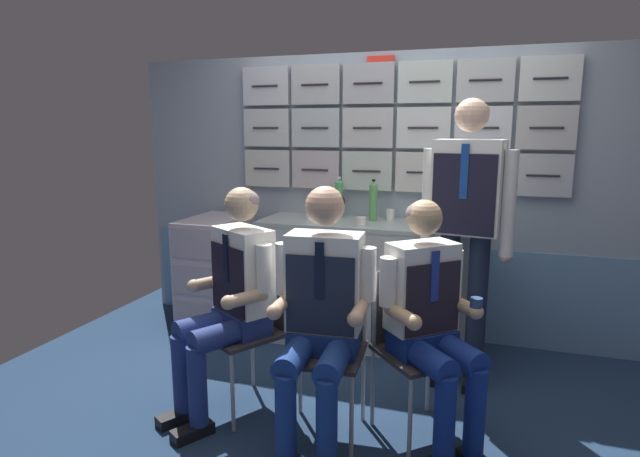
# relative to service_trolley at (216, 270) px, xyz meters

# --- Properties ---
(ground) EXTENTS (4.80, 4.80, 0.04)m
(ground) POSITION_rel_service_trolley_xyz_m (1.32, -0.98, -0.51)
(ground) COLOR #1C2F4A
(galley_bulkhead) EXTENTS (4.20, 0.14, 2.15)m
(galley_bulkhead) POSITION_rel_service_trolley_xyz_m (1.32, 0.39, 0.64)
(galley_bulkhead) COLOR #8E9BAA
(galley_bulkhead) RESTS_ON ground
(galley_counter) EXTENTS (1.62, 0.53, 0.92)m
(galley_counter) POSITION_rel_service_trolley_xyz_m (1.21, 0.11, -0.02)
(galley_counter) COLOR #A9B4B2
(galley_counter) RESTS_ON ground
(service_trolley) EXTENTS (0.40, 0.65, 0.91)m
(service_trolley) POSITION_rel_service_trolley_xyz_m (0.00, 0.00, 0.00)
(service_trolley) COLOR black
(service_trolley) RESTS_ON ground
(folding_chair_left) EXTENTS (0.55, 0.55, 0.86)m
(folding_chair_left) POSITION_rel_service_trolley_xyz_m (0.80, -0.96, 0.05)
(folding_chair_left) COLOR #A8AAAF
(folding_chair_left) RESTS_ON ground
(crew_member_left) EXTENTS (0.60, 0.68, 1.28)m
(crew_member_left) POSITION_rel_service_trolley_xyz_m (0.71, -1.10, 0.23)
(crew_member_left) COLOR black
(crew_member_left) RESTS_ON ground
(folding_chair_center) EXTENTS (0.43, 0.43, 0.86)m
(folding_chair_center) POSITION_rel_service_trolley_xyz_m (1.27, -1.07, 0.05)
(folding_chair_center) COLOR #A8AAAF
(folding_chair_center) RESTS_ON ground
(crew_member_center) EXTENTS (0.52, 0.65, 1.32)m
(crew_member_center) POSITION_rel_service_trolley_xyz_m (1.28, -1.22, 0.25)
(crew_member_center) COLOR black
(crew_member_center) RESTS_ON ground
(folding_chair_right) EXTENTS (0.56, 0.56, 0.86)m
(folding_chair_right) POSITION_rel_service_trolley_xyz_m (1.69, -0.94, 0.05)
(folding_chair_right) COLOR #A8AAAF
(folding_chair_right) RESTS_ON ground
(crew_member_right) EXTENTS (0.62, 0.64, 1.25)m
(crew_member_right) POSITION_rel_service_trolley_xyz_m (1.80, -1.06, 0.20)
(crew_member_right) COLOR black
(crew_member_right) RESTS_ON ground
(crew_member_standing) EXTENTS (0.55, 0.32, 1.77)m
(crew_member_standing) POSITION_rel_service_trolley_xyz_m (1.91, -0.35, 0.59)
(crew_member_standing) COLOR black
(crew_member_standing) RESTS_ON ground
(sparkling_bottle_green) EXTENTS (0.06, 0.06, 0.31)m
(sparkling_bottle_green) POSITION_rel_service_trolley_xyz_m (1.23, 0.19, 0.58)
(sparkling_bottle_green) COLOR #529751
(sparkling_bottle_green) RESTS_ON galley_counter
(water_bottle_short) EXTENTS (0.07, 0.07, 0.23)m
(water_bottle_short) POSITION_rel_service_trolley_xyz_m (1.85, 0.18, 0.54)
(water_bottle_short) COLOR silver
(water_bottle_short) RESTS_ON galley_counter
(water_bottle_clear) EXTENTS (0.06, 0.06, 0.31)m
(water_bottle_clear) POSITION_rel_service_trolley_xyz_m (0.95, 0.24, 0.58)
(water_bottle_clear) COLOR #45A45B
(water_bottle_clear) RESTS_ON galley_counter
(water_bottle_blue_cap) EXTENTS (0.07, 0.07, 0.26)m
(water_bottle_blue_cap) POSITION_rel_service_trolley_xyz_m (1.70, 0.09, 0.56)
(water_bottle_blue_cap) COLOR silver
(water_bottle_blue_cap) RESTS_ON galley_counter
(coffee_cup_spare) EXTENTS (0.07, 0.07, 0.06)m
(coffee_cup_spare) POSITION_rel_service_trolley_xyz_m (1.19, -0.03, 0.47)
(coffee_cup_spare) COLOR silver
(coffee_cup_spare) RESTS_ON galley_counter
(coffee_cup_white) EXTENTS (0.07, 0.07, 0.07)m
(coffee_cup_white) POSITION_rel_service_trolley_xyz_m (0.79, 0.05, 0.47)
(coffee_cup_white) COLOR white
(coffee_cup_white) RESTS_ON galley_counter
(espresso_cup_small) EXTENTS (0.06, 0.06, 0.08)m
(espresso_cup_small) POSITION_rel_service_trolley_xyz_m (1.34, 0.27, 0.48)
(espresso_cup_small) COLOR white
(espresso_cup_small) RESTS_ON galley_counter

